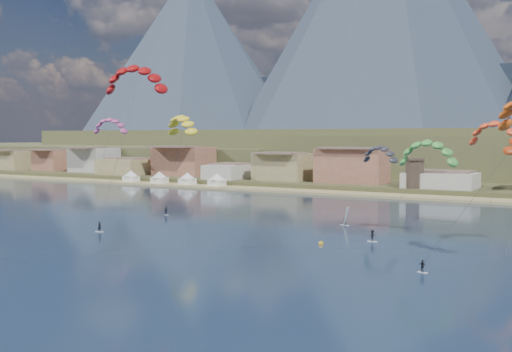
# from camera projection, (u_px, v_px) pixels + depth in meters

# --- Properties ---
(ground) EXTENTS (2400.00, 2400.00, 0.00)m
(ground) POSITION_uv_depth(u_px,v_px,m) (133.00, 266.00, 80.31)
(ground) COLOR black
(ground) RESTS_ON ground
(beach) EXTENTS (2200.00, 12.00, 0.90)m
(beach) POSITION_uv_depth(u_px,v_px,m) (389.00, 196.00, 171.68)
(beach) COLOR tan
(beach) RESTS_ON ground
(town) EXTENTS (400.00, 24.00, 12.00)m
(town) POSITION_uv_depth(u_px,v_px,m) (288.00, 163.00, 205.07)
(town) COLOR beige
(town) RESTS_ON ground
(watchtower) EXTENTS (5.82, 5.82, 8.60)m
(watchtower) POSITION_uv_depth(u_px,v_px,m) (415.00, 173.00, 175.67)
(watchtower) COLOR #47382D
(watchtower) RESTS_ON ground
(beach_tents) EXTENTS (43.40, 6.40, 5.00)m
(beach_tents) POSITION_uv_depth(u_px,v_px,m) (173.00, 175.00, 209.77)
(beach_tents) COLOR white
(beach_tents) RESTS_ON ground
(kitesurfer_red) EXTENTS (13.86, 17.81, 32.54)m
(kitesurfer_red) POSITION_uv_depth(u_px,v_px,m) (135.00, 75.00, 119.02)
(kitesurfer_red) COLOR silver
(kitesurfer_red) RESTS_ON ground
(kitesurfer_yellow) EXTENTS (11.55, 16.09, 23.85)m
(kitesurfer_yellow) POSITION_uv_depth(u_px,v_px,m) (182.00, 122.00, 142.51)
(kitesurfer_yellow) COLOR silver
(kitesurfer_yellow) RESTS_ON ground
(kitesurfer_green) EXTENTS (11.87, 13.36, 18.91)m
(kitesurfer_green) POSITION_uv_depth(u_px,v_px,m) (427.00, 149.00, 103.89)
(kitesurfer_green) COLOR silver
(kitesurfer_green) RESTS_ON ground
(distant_kite_pink) EXTENTS (10.27, 7.11, 23.20)m
(distant_kite_pink) POSITION_uv_depth(u_px,v_px,m) (110.00, 123.00, 160.58)
(distant_kite_pink) COLOR #262626
(distant_kite_pink) RESTS_ON ground
(distant_kite_dark) EXTENTS (9.56, 6.91, 16.70)m
(distant_kite_dark) POSITION_uv_depth(u_px,v_px,m) (380.00, 151.00, 138.84)
(distant_kite_dark) COLOR #262626
(distant_kite_dark) RESTS_ON ground
(distant_kite_orange) EXTENTS (10.85, 7.35, 21.32)m
(distant_kite_orange) POSITION_uv_depth(u_px,v_px,m) (496.00, 129.00, 109.19)
(distant_kite_orange) COLOR #262626
(distant_kite_orange) RESTS_ON ground
(windsurfer) EXTENTS (2.20, 2.35, 3.65)m
(windsurfer) POSITION_uv_depth(u_px,v_px,m) (345.00, 219.00, 116.41)
(windsurfer) COLOR silver
(windsurfer) RESTS_ON ground
(buoy) EXTENTS (0.79, 0.79, 0.79)m
(buoy) POSITION_uv_depth(u_px,v_px,m) (321.00, 244.00, 96.04)
(buoy) COLOR gold
(buoy) RESTS_ON ground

